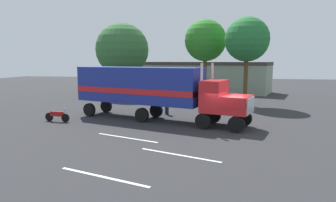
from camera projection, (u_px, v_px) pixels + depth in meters
name	position (u px, v px, depth m)	size (l,w,h in m)	color
ground_plane	(224.00, 129.00, 20.00)	(120.00, 120.00, 0.00)	#2D2D30
lane_stripe_near	(127.00, 138.00, 17.68)	(4.40, 0.16, 0.01)	silver
lane_stripe_mid	(179.00, 155.00, 14.43)	(4.40, 0.16, 0.01)	silver
lane_stripe_far	(103.00, 177.00, 11.71)	(4.40, 0.16, 0.01)	silver
semi_truck	(150.00, 88.00, 22.85)	(14.27, 6.48, 4.50)	red
person_bystander	(167.00, 104.00, 25.30)	(0.34, 0.46, 1.63)	#2D3347
motorcycle	(57.00, 115.00, 22.37)	(2.11, 0.34, 1.12)	black
tree_left	(205.00, 41.00, 34.23)	(4.89, 4.89, 9.50)	brown
tree_center	(247.00, 40.00, 30.05)	(4.60, 4.60, 9.16)	brown
tree_right	(122.00, 50.00, 38.31)	(6.94, 6.94, 9.60)	brown
building_backdrop	(199.00, 75.00, 45.25)	(21.92, 11.81, 4.51)	gray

